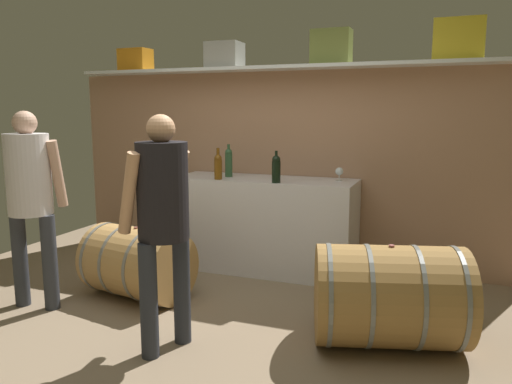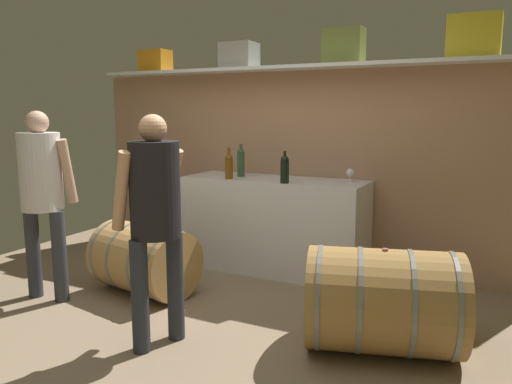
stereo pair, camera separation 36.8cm
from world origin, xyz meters
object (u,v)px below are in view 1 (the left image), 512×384
wine_bottle_amber (218,166)px  wine_bottle_green (229,162)px  toolcase_grey (225,55)px  work_cabinet (263,224)px  toolcase_yellow (459,40)px  wine_glass (339,172)px  visitor_tasting (30,189)px  wine_bottle_dark (276,168)px  toolcase_olive (331,47)px  wine_barrel_far (138,263)px  wine_barrel_near (389,296)px  toolcase_orange (136,60)px  winemaker_pouring (163,209)px

wine_bottle_amber → wine_bottle_green: (0.01, 0.21, 0.02)m
toolcase_grey → work_cabinet: (0.48, -0.21, -1.61)m
toolcase_yellow → wine_glass: bearing=-172.4°
toolcase_yellow → wine_bottle_green: size_ratio=1.26×
visitor_tasting → wine_bottle_dark: bearing=34.9°
toolcase_olive → wine_barrel_far: bearing=-134.3°
wine_glass → visitor_tasting: 2.59m
work_cabinet → wine_glass: 0.88m
wine_bottle_green → toolcase_olive: bearing=12.7°
wine_glass → wine_barrel_near: (0.61, -1.30, -0.64)m
toolcase_yellow → wine_bottle_dark: bearing=-162.6°
toolcase_orange → wine_bottle_amber: 1.60m
wine_bottle_amber → wine_barrel_far: wine_bottle_amber is taller
wine_glass → wine_barrel_far: (-1.41, -1.15, -0.68)m
toolcase_orange → wine_bottle_dark: size_ratio=1.12×
toolcase_yellow → wine_barrel_far: (-2.35, -1.27, -1.81)m
toolcase_yellow → toolcase_orange: bearing=-179.4°
toolcase_grey → wine_bottle_dark: toolcase_grey is taller
wine_bottle_green → wine_barrel_far: bearing=-108.5°
wine_barrel_far → wine_bottle_dark: bearing=52.7°
toolcase_orange → toolcase_grey: toolcase_grey is taller
toolcase_yellow → wine_barrel_far: toolcase_yellow is taller
wine_bottle_amber → wine_glass: size_ratio=2.36×
winemaker_pouring → toolcase_grey: bearing=32.2°
wine_barrel_far → visitor_tasting: size_ratio=0.60×
wine_bottle_green → wine_barrel_far: wine_bottle_green is taller
wine_bottle_dark → visitor_tasting: size_ratio=0.19×
work_cabinet → toolcase_olive: bearing=20.1°
toolcase_grey → wine_barrel_far: bearing=-101.9°
wine_barrel_near → work_cabinet: bearing=121.2°
winemaker_pouring → toolcase_yellow: bearing=-21.1°
winemaker_pouring → wine_bottle_amber: bearing=31.7°
wine_barrel_near → toolcase_olive: bearing=101.2°
toolcase_grey → winemaker_pouring: (0.46, -1.98, -1.14)m
toolcase_orange → toolcase_grey: size_ratio=0.97×
toolcase_olive → wine_bottle_amber: toolcase_olive is taller
wine_bottle_dark → work_cabinet: bearing=132.0°
wine_barrel_far → winemaker_pouring: 1.17m
wine_bottle_dark → wine_barrel_far: bearing=-137.7°
toolcase_olive → wine_bottle_green: bearing=-166.2°
work_cabinet → wine_barrel_near: 1.78m
wine_bottle_dark → wine_barrel_near: 1.63m
toolcase_yellow → wine_glass: toolcase_yellow is taller
wine_bottle_green → wine_bottle_amber: bearing=-94.1°
wine_bottle_green → visitor_tasting: bearing=-122.8°
toolcase_yellow → winemaker_pouring: size_ratio=0.26×
wine_glass → work_cabinet: bearing=-172.3°
toolcase_yellow → wine_barrel_near: 2.29m
visitor_tasting → toolcase_olive: bearing=37.0°
wine_barrel_near → visitor_tasting: visitor_tasting is taller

